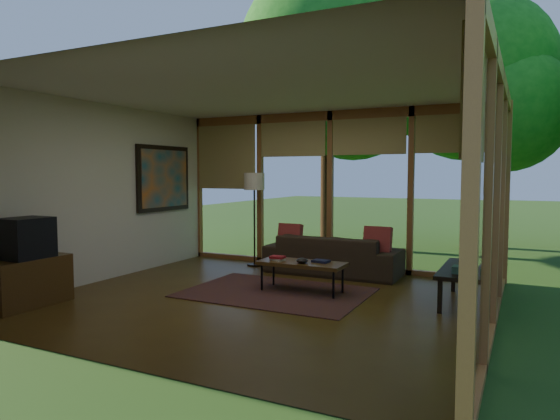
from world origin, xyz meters
The scene contains 25 objects.
floor centered at (0.00, 0.00, 0.00)m, with size 5.50×5.50×0.00m, color #553C16.
ceiling centered at (0.00, 0.00, 2.70)m, with size 5.50×5.50×0.00m, color silver.
wall_left centered at (-2.75, 0.00, 1.35)m, with size 0.04×5.00×2.70m, color beige.
wall_front centered at (0.00, -2.50, 1.35)m, with size 5.50×0.04×2.70m, color beige.
window_wall_back centered at (0.00, 2.50, 1.35)m, with size 5.50×0.12×2.70m, color #A06131.
window_wall_right centered at (2.75, 0.00, 1.35)m, with size 0.12×5.00×2.70m, color #A06131.
tree_nw centered at (-0.99, 4.97, 4.21)m, with size 4.02×4.02×6.22m.
tree_ne centered at (1.86, 6.35, 3.75)m, with size 3.68×3.68×5.59m.
rug centered at (0.00, 0.43, 0.01)m, with size 2.44×1.73×0.01m, color brown.
sofa centered at (0.24, 2.00, 0.32)m, with size 2.18×0.85×0.64m, color #322519.
pillow_left centered at (-0.51, 1.95, 0.58)m, with size 0.40×0.13×0.40m, color maroon.
pillow_right centered at (0.99, 1.95, 0.59)m, with size 0.42×0.14×0.42m, color maroon.
ct_book_lower centered at (-0.05, 0.57, 0.44)m, with size 0.18×0.13×0.03m, color beige.
ct_book_upper centered at (-0.05, 0.57, 0.47)m, with size 0.20×0.15×0.03m, color maroon.
ct_book_side centered at (0.55, 0.70, 0.44)m, with size 0.22×0.16×0.03m, color #161831.
ct_bowl centered at (0.35, 0.52, 0.46)m, with size 0.16×0.16×0.07m, color black.
media_cabinet centered at (-2.47, -1.54, 0.30)m, with size 0.50×1.00×0.60m, color #513516.
television centered at (-2.45, -1.54, 0.85)m, with size 0.45×0.55×0.50m, color black.
console_book_a centered at (2.40, 0.60, 0.50)m, with size 0.24×0.18×0.09m, color #2E5143.
console_book_b centered at (2.40, 1.05, 0.50)m, with size 0.20×0.15×0.09m, color maroon.
console_book_c centered at (2.40, 1.45, 0.48)m, with size 0.22×0.16×0.06m, color beige.
floor_lamp centered at (-1.26, 2.08, 1.41)m, with size 0.36×0.36×1.65m.
coffee_table centered at (0.30, 0.62, 0.39)m, with size 1.20×0.50×0.43m.
side_console centered at (2.40, 1.00, 0.41)m, with size 0.60×1.40×0.46m.
wall_painting centered at (-2.71, 1.40, 1.55)m, with size 0.06×1.35×1.15m.
Camera 1 is at (3.04, -5.59, 1.64)m, focal length 32.00 mm.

